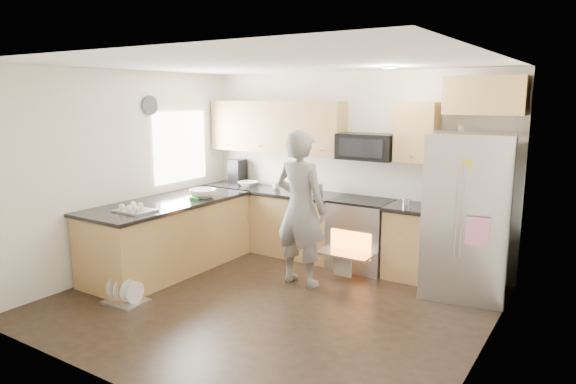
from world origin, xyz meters
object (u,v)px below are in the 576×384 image
Objects in this scene: dish_rack at (126,296)px; person at (301,208)px; refrigerator at (467,216)px; stove_range at (362,218)px.

person is at bearing 49.71° from dish_rack.
refrigerator is at bearing 36.45° from dish_rack.
dish_rack is (-1.70, -2.53, -0.60)m from stove_range.
dish_rack is (-3.10, -2.29, -0.86)m from refrigerator.
dish_rack is at bearing -153.16° from refrigerator.
stove_range is 0.95× the size of person.
person is (-1.77, -0.72, 0.01)m from refrigerator.
refrigerator reaches higher than stove_range.
refrigerator reaches higher than dish_rack.
refrigerator is at bearing -153.42° from person.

